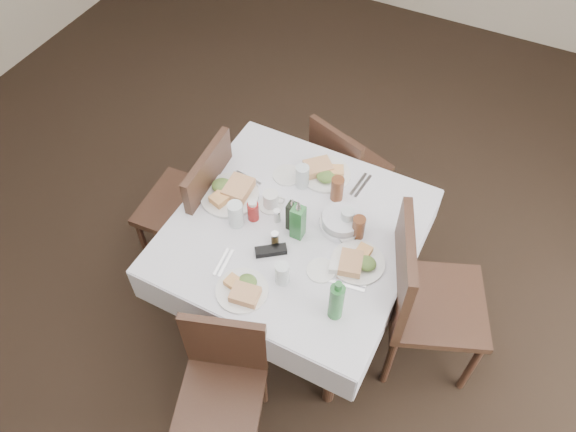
% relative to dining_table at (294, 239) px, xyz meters
% --- Properties ---
extents(ground_plane, '(7.00, 7.00, 0.00)m').
position_rel_dining_table_xyz_m(ground_plane, '(-0.23, -0.07, -0.67)').
color(ground_plane, black).
extents(room_shell, '(6.04, 7.04, 2.80)m').
position_rel_dining_table_xyz_m(room_shell, '(-0.23, -0.07, 1.04)').
color(room_shell, beige).
rests_on(room_shell, ground).
extents(dining_table, '(1.21, 1.21, 0.76)m').
position_rel_dining_table_xyz_m(dining_table, '(0.00, 0.00, 0.00)').
color(dining_table, black).
rests_on(dining_table, ground).
extents(chair_north, '(0.50, 0.50, 0.83)m').
position_rel_dining_table_xyz_m(chair_north, '(-0.03, 0.77, -0.20)').
color(chair_north, black).
rests_on(chair_north, ground).
extents(chair_south, '(0.50, 0.50, 0.83)m').
position_rel_dining_table_xyz_m(chair_south, '(-0.01, -0.74, -0.20)').
color(chair_south, black).
rests_on(chair_south, ground).
extents(chair_east, '(0.64, 0.64, 1.03)m').
position_rel_dining_table_xyz_m(chair_east, '(0.69, 0.03, -0.08)').
color(chair_east, black).
rests_on(chair_east, ground).
extents(chair_west, '(0.49, 0.49, 0.98)m').
position_rel_dining_table_xyz_m(chair_west, '(-0.65, 0.06, -0.12)').
color(chair_west, black).
rests_on(chair_west, ground).
extents(meal_north, '(0.28, 0.28, 0.06)m').
position_rel_dining_table_xyz_m(meal_north, '(-0.02, 0.40, 0.11)').
color(meal_north, white).
rests_on(meal_north, dining_table).
extents(meal_south, '(0.25, 0.25, 0.05)m').
position_rel_dining_table_xyz_m(meal_south, '(-0.05, -0.44, 0.11)').
color(meal_south, white).
rests_on(meal_south, dining_table).
extents(meal_east, '(0.26, 0.26, 0.06)m').
position_rel_dining_table_xyz_m(meal_east, '(0.37, -0.06, 0.11)').
color(meal_east, white).
rests_on(meal_east, dining_table).
extents(meal_west, '(0.31, 0.31, 0.07)m').
position_rel_dining_table_xyz_m(meal_west, '(-0.40, 0.05, 0.12)').
color(meal_west, white).
rests_on(meal_west, dining_table).
extents(side_plate_a, '(0.16, 0.16, 0.01)m').
position_rel_dining_table_xyz_m(side_plate_a, '(-0.19, 0.30, 0.09)').
color(side_plate_a, white).
rests_on(side_plate_a, dining_table).
extents(side_plate_b, '(0.14, 0.14, 0.01)m').
position_rel_dining_table_xyz_m(side_plate_b, '(0.23, -0.17, 0.09)').
color(side_plate_b, white).
rests_on(side_plate_b, dining_table).
extents(water_n, '(0.07, 0.07, 0.13)m').
position_rel_dining_table_xyz_m(water_n, '(-0.09, 0.28, 0.16)').
color(water_n, silver).
rests_on(water_n, dining_table).
extents(water_s, '(0.07, 0.07, 0.12)m').
position_rel_dining_table_xyz_m(water_s, '(0.09, -0.30, 0.15)').
color(water_s, silver).
rests_on(water_s, dining_table).
extents(water_e, '(0.07, 0.07, 0.12)m').
position_rel_dining_table_xyz_m(water_e, '(0.23, 0.13, 0.15)').
color(water_e, silver).
rests_on(water_e, dining_table).
extents(water_w, '(0.08, 0.08, 0.14)m').
position_rel_dining_table_xyz_m(water_w, '(-0.28, -0.10, 0.16)').
color(water_w, silver).
rests_on(water_w, dining_table).
extents(iced_tea_a, '(0.07, 0.07, 0.14)m').
position_rel_dining_table_xyz_m(iced_tea_a, '(0.11, 0.28, 0.16)').
color(iced_tea_a, brown).
rests_on(iced_tea_a, dining_table).
extents(iced_tea_b, '(0.06, 0.06, 0.13)m').
position_rel_dining_table_xyz_m(iced_tea_b, '(0.30, 0.10, 0.16)').
color(iced_tea_b, brown).
rests_on(iced_tea_b, dining_table).
extents(bread_basket, '(0.22, 0.22, 0.07)m').
position_rel_dining_table_xyz_m(bread_basket, '(0.21, 0.12, 0.12)').
color(bread_basket, silver).
rests_on(bread_basket, dining_table).
extents(oil_cruet_dark, '(0.05, 0.05, 0.22)m').
position_rel_dining_table_xyz_m(oil_cruet_dark, '(-0.01, 0.00, 0.18)').
color(oil_cruet_dark, black).
rests_on(oil_cruet_dark, dining_table).
extents(oil_cruet_green, '(0.06, 0.06, 0.26)m').
position_rel_dining_table_xyz_m(oil_cruet_green, '(0.03, -0.03, 0.20)').
color(oil_cruet_green, '#2B7235').
rests_on(oil_cruet_green, dining_table).
extents(ketchup_bottle, '(0.06, 0.06, 0.13)m').
position_rel_dining_table_xyz_m(ketchup_bottle, '(-0.21, -0.03, 0.15)').
color(ketchup_bottle, maroon).
rests_on(ketchup_bottle, dining_table).
extents(salt_shaker, '(0.04, 0.04, 0.08)m').
position_rel_dining_table_xyz_m(salt_shaker, '(-0.10, 0.01, 0.13)').
color(salt_shaker, white).
rests_on(salt_shaker, dining_table).
extents(pepper_shaker, '(0.04, 0.04, 0.09)m').
position_rel_dining_table_xyz_m(pepper_shaker, '(-0.04, -0.13, 0.13)').
color(pepper_shaker, '#3D2F18').
rests_on(pepper_shaker, dining_table).
extents(coffee_mug, '(0.14, 0.13, 0.09)m').
position_rel_dining_table_xyz_m(coffee_mug, '(-0.17, 0.08, 0.13)').
color(coffee_mug, white).
rests_on(coffee_mug, dining_table).
extents(sunglasses, '(0.15, 0.13, 0.03)m').
position_rel_dining_table_xyz_m(sunglasses, '(-0.03, -0.18, 0.11)').
color(sunglasses, black).
rests_on(sunglasses, dining_table).
extents(green_bottle, '(0.07, 0.07, 0.26)m').
position_rel_dining_table_xyz_m(green_bottle, '(0.38, -0.35, 0.20)').
color(green_bottle, '#2B7235').
rests_on(green_bottle, dining_table).
extents(sugar_caddy, '(0.11, 0.09, 0.05)m').
position_rel_dining_table_xyz_m(sugar_caddy, '(0.30, -0.13, 0.12)').
color(sugar_caddy, white).
rests_on(sugar_caddy, dining_table).
extents(cutlery_n, '(0.06, 0.19, 0.01)m').
position_rel_dining_table_xyz_m(cutlery_n, '(0.19, 0.42, 0.09)').
color(cutlery_n, silver).
rests_on(cutlery_n, dining_table).
extents(cutlery_s, '(0.06, 0.17, 0.01)m').
position_rel_dining_table_xyz_m(cutlery_s, '(-0.21, -0.34, 0.09)').
color(cutlery_s, silver).
rests_on(cutlery_s, dining_table).
extents(cutlery_e, '(0.19, 0.07, 0.01)m').
position_rel_dining_table_xyz_m(cutlery_e, '(0.36, -0.18, 0.09)').
color(cutlery_e, silver).
rests_on(cutlery_e, dining_table).
extents(cutlery_w, '(0.17, 0.07, 0.01)m').
position_rel_dining_table_xyz_m(cutlery_w, '(-0.37, 0.18, 0.09)').
color(cutlery_w, silver).
rests_on(cutlery_w, dining_table).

